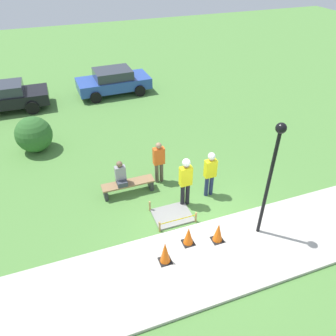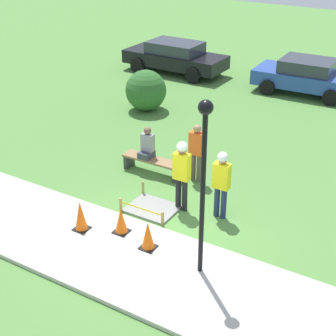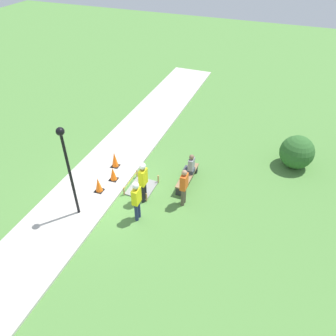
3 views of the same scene
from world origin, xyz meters
name	(u,v)px [view 3 (image 3 of 3)]	position (x,y,z in m)	size (l,w,h in m)	color
ground_plane	(119,196)	(0.00, 0.00, 0.00)	(60.00, 60.00, 0.00)	#51843D
sidewalk	(90,187)	(0.00, -1.34, 0.05)	(28.00, 2.68, 0.10)	#BCB7AD
wet_concrete_patch	(142,188)	(-0.77, 0.67, 0.04)	(1.26, 1.04, 0.40)	gray
traffic_cone_near_patch	(115,160)	(-1.63, -1.02, 0.47)	(0.34, 0.34, 0.74)	black
traffic_cone_far_patch	(113,174)	(-0.77, -0.64, 0.41)	(0.34, 0.34, 0.62)	black
traffic_cone_sidewalk_edge	(98,185)	(0.08, -0.83, 0.43)	(0.34, 0.34, 0.66)	black
park_bench	(187,177)	(-1.81, 2.32, 0.33)	(1.84, 0.44, 0.45)	#2D2D33
person_seated_on_bench	(191,165)	(-2.02, 2.37, 0.80)	(0.36, 0.44, 0.89)	#383D47
worker_supervisor	(136,198)	(0.81, 1.26, 1.04)	(0.40, 0.25, 1.75)	navy
worker_assistant	(143,179)	(-0.17, 1.08, 1.12)	(0.40, 0.27, 1.85)	black
bystander_in_orange_shirt	(184,185)	(-0.57, 2.58, 0.94)	(0.40, 0.22, 1.66)	brown
lamppost_near	(67,160)	(1.42, -0.93, 2.54)	(0.28, 0.28, 3.71)	black
shrub_rounded_near	(297,152)	(-4.73, 6.43, 0.75)	(1.50, 1.50, 1.50)	#2D6028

